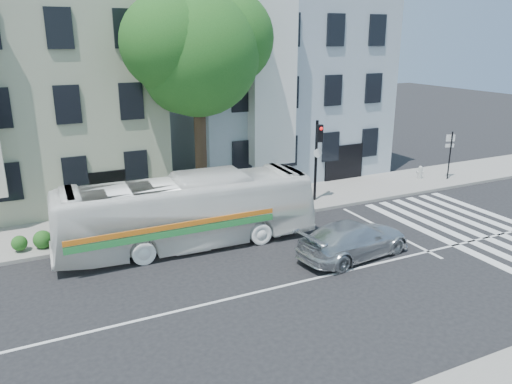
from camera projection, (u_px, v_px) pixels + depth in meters
ground at (287, 285)px, 17.31m from camera, size 120.00×120.00×0.00m
sidewalk_far at (206, 213)px, 24.17m from camera, size 80.00×4.00×0.15m
building_left at (28, 93)px, 25.65m from camera, size 12.00×10.00×11.00m
building_right at (269, 82)px, 31.48m from camera, size 12.00×10.00×11.00m
street_tree at (197, 46)px, 22.51m from camera, size 7.30×5.90×11.10m
bus at (187, 212)px, 20.21m from camera, size 2.93×10.68×2.95m
sedan at (354, 239)px, 19.43m from camera, size 2.61×5.08×1.41m
hedge at (128, 226)px, 21.35m from camera, size 8.53×2.15×0.70m
traffic_signal at (317, 151)px, 25.05m from camera, size 0.45×0.53×4.30m
fire_hydrant at (420, 172)px, 29.72m from camera, size 0.44×0.29×0.77m
far_sign_pole at (450, 149)px, 29.24m from camera, size 0.49×0.26×2.85m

